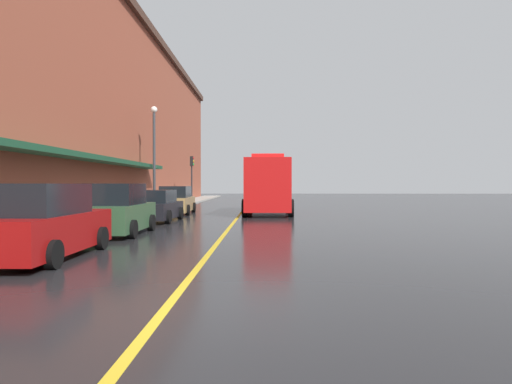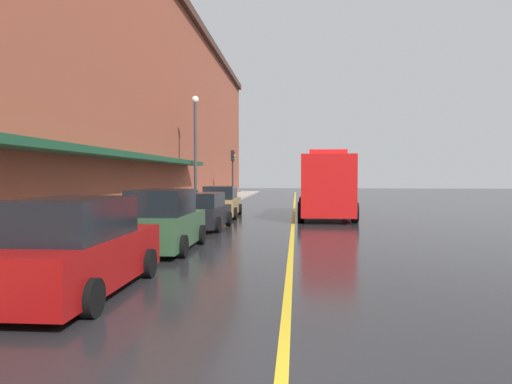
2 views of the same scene
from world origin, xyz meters
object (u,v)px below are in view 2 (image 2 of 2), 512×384
parked_car_3 (221,202)px  fire_truck (325,187)px  parked_car_0 (76,249)px  parking_meter_1 (194,198)px  parked_car_2 (201,212)px  parking_meter_0 (197,198)px  traffic_light_near (233,166)px  parked_car_1 (163,222)px  street_lamp_left (195,141)px

parked_car_3 → fire_truck: (5.72, 0.29, 0.88)m
parked_car_0 → parking_meter_1: 16.05m
parked_car_3 → fire_truck: size_ratio=0.60×
parked_car_2 → parking_meter_0: 5.87m
traffic_light_near → parking_meter_0: bearing=-90.3°
parked_car_2 → parking_meter_1: parked_car_2 is taller
parked_car_0 → parked_car_1: 5.26m
parked_car_3 → parking_meter_0: parked_car_3 is taller
parked_car_3 → traffic_light_near: size_ratio=1.12×
parking_meter_0 → traffic_light_near: 14.21m
traffic_light_near → parked_car_1: bearing=-86.8°
parked_car_0 → parking_meter_0: 16.75m
street_lamp_left → parked_car_2: bearing=-75.9°
fire_truck → parked_car_3: bearing=-85.9°
parking_meter_1 → street_lamp_left: 4.60m
parking_meter_0 → parked_car_1: bearing=-82.7°
parking_meter_0 → parking_meter_1: 0.70m
traffic_light_near → fire_truck: bearing=-63.0°
street_lamp_left → traffic_light_near: 11.74m
parked_car_0 → street_lamp_left: 19.52m
parking_meter_1 → traffic_light_near: (0.06, 14.76, 2.10)m
parked_car_2 → parked_car_0: bearing=-179.1°
parked_car_1 → parked_car_3: bearing=0.1°
parked_car_3 → parking_meter_0: bearing=87.2°
street_lamp_left → parked_car_1: bearing=-81.5°
parked_car_2 → parking_meter_1: (-1.43, 4.98, 0.32)m
parked_car_2 → traffic_light_near: bearing=5.5°
traffic_light_near → parked_car_2: bearing=-86.0°
parking_meter_0 → street_lamp_left: street_lamp_left is taller
parked_car_0 → parking_meter_0: bearing=4.0°
parked_car_0 → parking_meter_0: parked_car_0 is taller
fire_truck → parking_meter_1: bearing=-81.0°
parked_car_3 → parking_meter_1: size_ratio=3.63×
parking_meter_0 → parking_meter_1: (0.00, -0.70, 0.00)m
parked_car_1 → traffic_light_near: (-1.41, 25.50, 2.29)m
parked_car_0 → parked_car_1: bearing=-2.3°
fire_truck → parking_meter_0: bearing=-86.6°
parked_car_3 → traffic_light_near: (-1.30, 14.08, 2.35)m
parked_car_3 → street_lamp_left: (-1.96, 2.42, 3.59)m
parked_car_1 → parked_car_0: bearing=177.8°
parking_meter_0 → street_lamp_left: size_ratio=0.19×
parked_car_0 → parked_car_1: (0.16, 5.26, 0.00)m
parked_car_1 → parking_meter_1: (-1.47, 10.74, 0.20)m
parking_meter_1 → fire_truck: bearing=7.8°
fire_truck → traffic_light_near: traffic_light_near is taller
parked_car_3 → street_lamp_left: 4.76m
parked_car_2 → traffic_light_near: traffic_light_near is taller
parked_car_1 → fire_truck: 13.01m
fire_truck → street_lamp_left: street_lamp_left is taller
parking_meter_1 → parked_car_2: bearing=-74.0°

